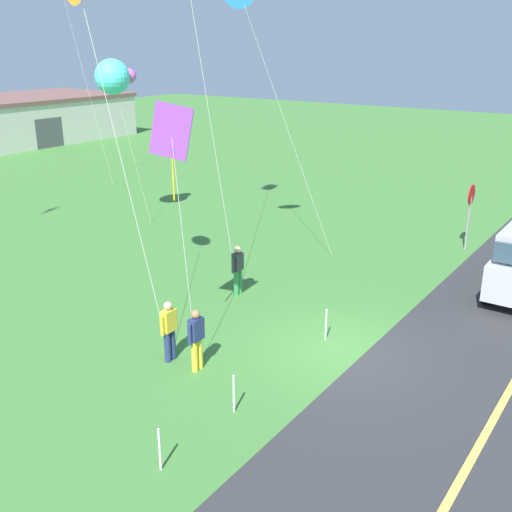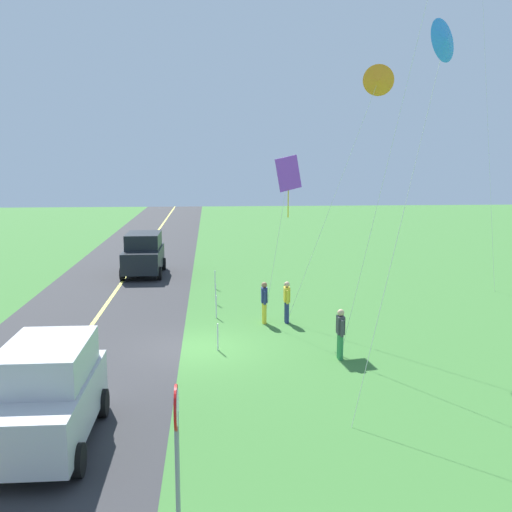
% 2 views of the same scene
% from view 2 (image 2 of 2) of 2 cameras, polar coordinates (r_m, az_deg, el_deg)
% --- Properties ---
extents(ground_plane, '(120.00, 120.00, 0.10)m').
position_cam_2_polar(ground_plane, '(20.60, -5.56, -8.65)').
color(ground_plane, '#3D7533').
extents(asphalt_road, '(120.00, 7.00, 0.00)m').
position_cam_2_polar(asphalt_road, '(21.07, -16.63, -8.45)').
color(asphalt_road, '#2D2D30').
rests_on(asphalt_road, ground).
extents(road_centre_stripe, '(120.00, 0.16, 0.00)m').
position_cam_2_polar(road_centre_stripe, '(21.07, -16.63, -8.44)').
color(road_centre_stripe, '#E5E04C').
rests_on(road_centre_stripe, asphalt_road).
extents(car_suv_foreground, '(4.40, 2.12, 2.24)m').
position_cam_2_polar(car_suv_foreground, '(14.39, -18.96, -12.04)').
color(car_suv_foreground, '#B7B7BC').
rests_on(car_suv_foreground, ground).
extents(car_parked_west_far, '(4.40, 2.12, 2.24)m').
position_cam_2_polar(car_parked_west_far, '(33.37, -10.45, 0.24)').
color(car_parked_west_far, black).
rests_on(car_parked_west_far, ground).
extents(stop_sign, '(0.76, 0.08, 2.56)m').
position_cam_2_polar(stop_sign, '(10.57, -7.41, -15.71)').
color(stop_sign, gray).
rests_on(stop_sign, ground).
extents(person_adult_near, '(0.58, 0.22, 1.60)m').
position_cam_2_polar(person_adult_near, '(23.33, 2.89, -4.17)').
color(person_adult_near, navy).
rests_on(person_adult_near, ground).
extents(person_adult_companion, '(0.58, 0.22, 1.60)m').
position_cam_2_polar(person_adult_companion, '(23.21, 0.77, -4.23)').
color(person_adult_companion, yellow).
rests_on(person_adult_companion, ground).
extents(person_child_watcher, '(0.58, 0.22, 1.60)m').
position_cam_2_polar(person_child_watcher, '(19.33, 7.88, -7.06)').
color(person_child_watcher, '#338C4C').
rests_on(person_child_watcher, ground).
extents(kite_red_low, '(0.94, 3.67, 9.50)m').
position_cam_2_polar(kite_red_low, '(22.78, 11.33, 15.73)').
color(kite_red_low, silver).
rests_on(kite_red_low, ground).
extents(kite_blue_mid, '(0.59, 1.37, 6.35)m').
position_cam_2_polar(kite_blue_mid, '(22.34, 3.02, 7.46)').
color(kite_blue_mid, silver).
rests_on(kite_blue_mid, ground).
extents(kite_cyan_top, '(2.65, 3.17, 9.69)m').
position_cam_2_polar(kite_cyan_top, '(16.73, 17.22, 18.63)').
color(kite_cyan_top, silver).
rests_on(kite_cyan_top, ground).
extents(fence_post_0, '(0.05, 0.05, 0.90)m').
position_cam_2_polar(fence_post_0, '(29.40, -3.85, -2.22)').
color(fence_post_0, silver).
rests_on(fence_post_0, ground).
extents(fence_post_1, '(0.05, 0.05, 0.90)m').
position_cam_2_polar(fence_post_1, '(26.34, -3.78, -3.56)').
color(fence_post_1, silver).
rests_on(fence_post_1, ground).
extents(fence_post_2, '(0.05, 0.05, 0.90)m').
position_cam_2_polar(fence_post_2, '(24.11, -3.73, -4.75)').
color(fence_post_2, silver).
rests_on(fence_post_2, ground).
extents(fence_post_3, '(0.05, 0.05, 0.90)m').
position_cam_2_polar(fence_post_3, '(20.15, -3.59, -7.55)').
color(fence_post_3, silver).
rests_on(fence_post_3, ground).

